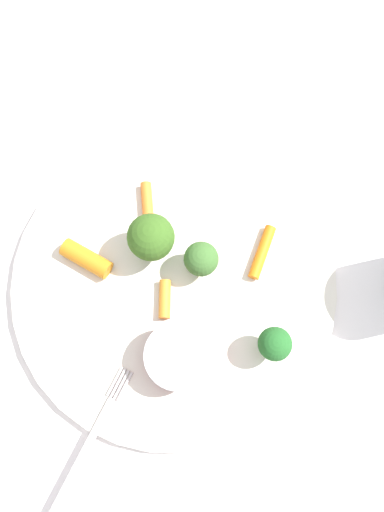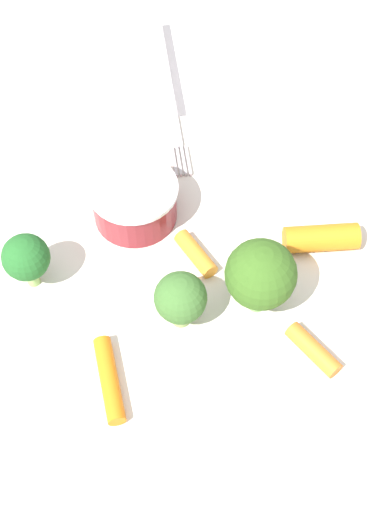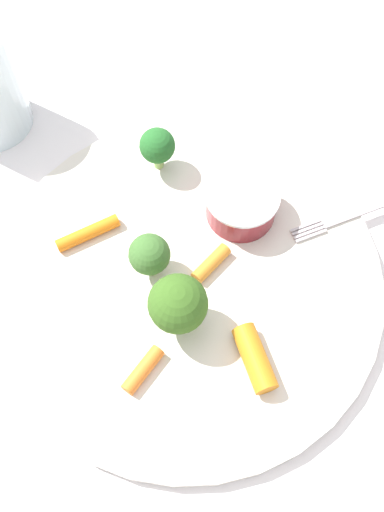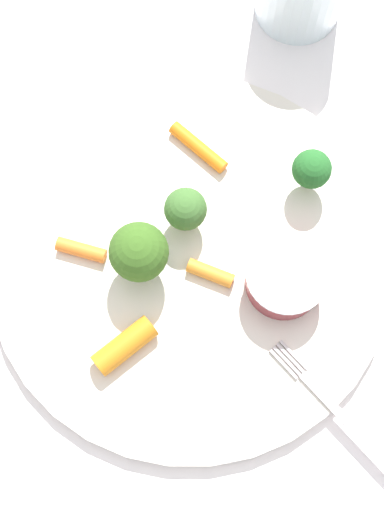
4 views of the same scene
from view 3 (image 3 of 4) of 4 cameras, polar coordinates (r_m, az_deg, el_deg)
ground_plane at (r=0.48m, az=-0.47°, el=-2.61°), size 2.40×2.40×0.00m
plate at (r=0.47m, az=-0.48°, el=-2.31°), size 0.31×0.31×0.01m
sauce_cup at (r=0.48m, az=5.32°, el=4.80°), size 0.06×0.06×0.03m
broccoli_floret_0 at (r=0.42m, az=-1.38°, el=-4.70°), size 0.04×0.04×0.06m
broccoli_floret_1 at (r=0.45m, az=-4.15°, el=0.09°), size 0.03×0.03×0.04m
broccoli_floret_2 at (r=0.50m, az=-3.39°, el=10.61°), size 0.03×0.03×0.04m
carrot_stick_0 at (r=0.43m, az=6.12°, el=-9.86°), size 0.04×0.05×0.02m
carrot_stick_1 at (r=0.43m, az=-4.80°, el=-10.97°), size 0.04×0.01×0.01m
carrot_stick_2 at (r=0.48m, az=-10.09°, el=2.21°), size 0.05×0.03×0.01m
carrot_stick_3 at (r=0.46m, az=1.87°, el=-0.71°), size 0.04×0.01×0.01m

